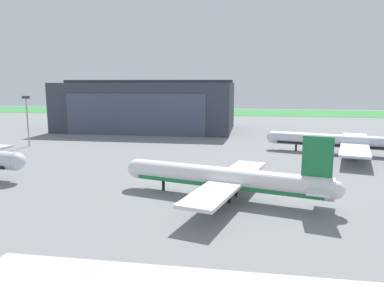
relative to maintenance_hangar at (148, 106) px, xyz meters
name	(u,v)px	position (x,y,z in m)	size (l,w,h in m)	color
ground_plane	(170,190)	(28.58, -86.33, -10.00)	(440.00, 440.00, 0.00)	slate
grass_field_strip	(229,112)	(28.58, 98.00, -9.96)	(440.00, 56.00, 0.08)	#37843E
maintenance_hangar	(148,106)	(0.00, 0.00, 0.00)	(71.00, 37.84, 20.91)	#383D47
airliner_far_right	(352,142)	(70.99, -45.30, -6.50)	(45.30, 41.82, 11.75)	silver
airliner_near_left	(225,179)	(38.97, -89.77, -6.49)	(37.37, 31.68, 11.74)	white
apron_light_mast	(27,116)	(-25.59, -46.70, -0.57)	(2.40, 0.50, 15.73)	#99999E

